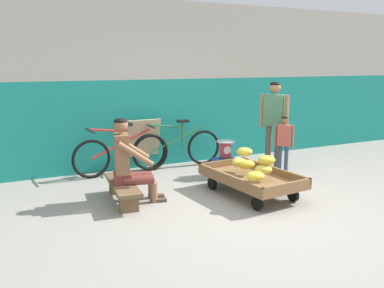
# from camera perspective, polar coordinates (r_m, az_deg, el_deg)

# --- Properties ---
(ground_plane) EXTENTS (80.00, 80.00, 0.00)m
(ground_plane) POSITION_cam_1_polar(r_m,az_deg,el_deg) (5.18, 8.25, -9.53)
(ground_plane) COLOR gray
(back_wall) EXTENTS (16.00, 0.30, 2.90)m
(back_wall) POSITION_cam_1_polar(r_m,az_deg,el_deg) (7.42, -3.96, 8.34)
(back_wall) COLOR #19847A
(back_wall) RESTS_ON ground
(banana_cart) EXTENTS (0.99, 1.52, 0.36)m
(banana_cart) POSITION_cam_1_polar(r_m,az_deg,el_deg) (5.76, 8.31, -4.85)
(banana_cart) COLOR brown
(banana_cart) RESTS_ON ground
(banana_pile) EXTENTS (0.62, 1.03, 0.26)m
(banana_pile) POSITION_cam_1_polar(r_m,az_deg,el_deg) (5.67, 8.47, -2.76)
(banana_pile) COLOR yellow
(banana_pile) RESTS_ON banana_cart
(low_bench) EXTENTS (0.40, 1.12, 0.27)m
(low_bench) POSITION_cam_1_polar(r_m,az_deg,el_deg) (5.50, -9.70, -6.13)
(low_bench) COLOR brown
(low_bench) RESTS_ON ground
(vendor_seated) EXTENTS (0.72, 0.56, 1.14)m
(vendor_seated) POSITION_cam_1_polar(r_m,az_deg,el_deg) (5.41, -8.90, -2.35)
(vendor_seated) COLOR brown
(vendor_seated) RESTS_ON ground
(plastic_crate) EXTENTS (0.36, 0.28, 0.30)m
(plastic_crate) POSITION_cam_1_polar(r_m,az_deg,el_deg) (6.68, 4.69, -3.31)
(plastic_crate) COLOR #234CA8
(plastic_crate) RESTS_ON ground
(weighing_scale) EXTENTS (0.30, 0.30, 0.29)m
(weighing_scale) POSITION_cam_1_polar(r_m,az_deg,el_deg) (6.61, 4.74, -0.77)
(weighing_scale) COLOR #28282D
(weighing_scale) RESTS_ON plastic_crate
(bicycle_near_left) EXTENTS (1.66, 0.48, 0.86)m
(bicycle_near_left) POSITION_cam_1_polar(r_m,az_deg,el_deg) (6.86, -9.94, -1.32)
(bicycle_near_left) COLOR black
(bicycle_near_left) RESTS_ON ground
(bicycle_far_left) EXTENTS (1.66, 0.48, 0.86)m
(bicycle_far_left) POSITION_cam_1_polar(r_m,az_deg,el_deg) (7.18, -2.03, -0.58)
(bicycle_far_left) COLOR black
(bicycle_far_left) RESTS_ON ground
(sign_board) EXTENTS (0.70, 0.24, 0.88)m
(sign_board) POSITION_cam_1_polar(r_m,az_deg,el_deg) (7.18, -7.28, 0.03)
(sign_board) COLOR #C6B289
(sign_board) RESTS_ON ground
(customer_adult) EXTENTS (0.35, 0.41, 1.53)m
(customer_adult) POSITION_cam_1_polar(r_m,az_deg,el_deg) (6.95, 11.45, 3.82)
(customer_adult) COLOR brown
(customer_adult) RESTS_ON ground
(customer_child) EXTENTS (0.25, 0.23, 1.00)m
(customer_child) POSITION_cam_1_polar(r_m,az_deg,el_deg) (6.72, 12.78, 0.62)
(customer_child) COLOR #38425B
(customer_child) RESTS_ON ground
(shopping_bag) EXTENTS (0.18, 0.12, 0.24)m
(shopping_bag) POSITION_cam_1_polar(r_m,az_deg,el_deg) (6.36, 8.51, -4.45)
(shopping_bag) COLOR green
(shopping_bag) RESTS_ON ground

